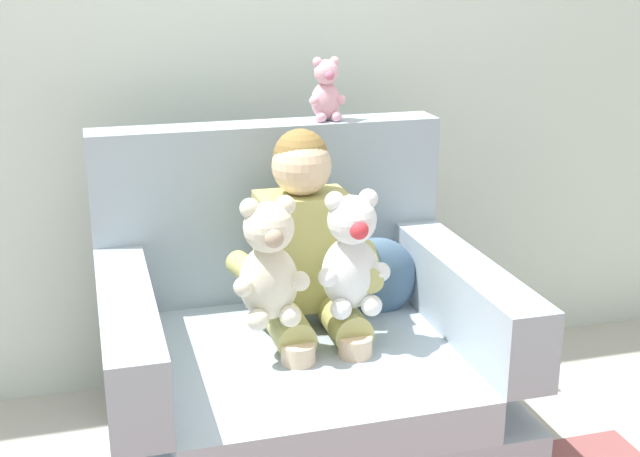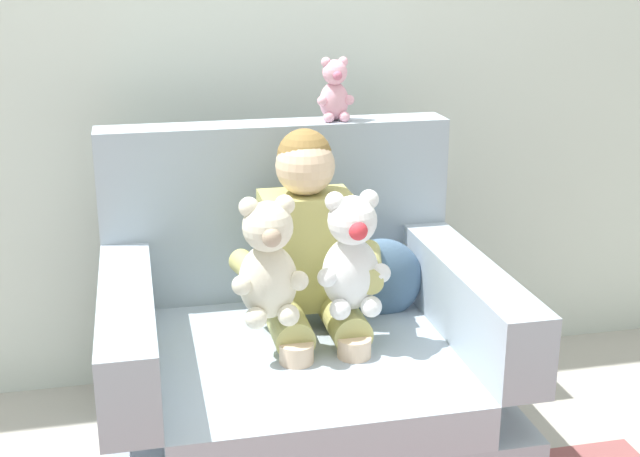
{
  "view_description": "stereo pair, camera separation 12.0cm",
  "coord_description": "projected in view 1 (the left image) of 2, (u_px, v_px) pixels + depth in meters",
  "views": [
    {
      "loc": [
        -0.54,
        -2.12,
        1.47
      ],
      "look_at": [
        0.04,
        -0.05,
        0.77
      ],
      "focal_mm": 47.72,
      "sensor_mm": 36.0,
      "label": 1
    },
    {
      "loc": [
        -0.42,
        -2.14,
        1.47
      ],
      "look_at": [
        0.04,
        -0.05,
        0.77
      ],
      "focal_mm": 47.72,
      "sensor_mm": 36.0,
      "label": 2
    }
  ],
  "objects": [
    {
      "name": "seated_child",
      "position": [
        308.0,
        262.0,
        2.41
      ],
      "size": [
        0.45,
        0.39,
        0.82
      ],
      "rotation": [
        0.0,
        0.0,
        -0.1
      ],
      "color": "tan",
      "rests_on": "armchair"
    },
    {
      "name": "armchair",
      "position": [
        296.0,
        371.0,
        2.48
      ],
      "size": [
        1.08,
        0.93,
        0.98
      ],
      "color": "#9EADBC",
      "rests_on": "ground"
    },
    {
      "name": "throw_pillow",
      "position": [
        375.0,
        278.0,
        2.6
      ],
      "size": [
        0.27,
        0.15,
        0.26
      ],
      "primitive_type": "ellipsoid",
      "rotation": [
        0.0,
        0.0,
        -0.12
      ],
      "color": "slate",
      "rests_on": "armchair"
    },
    {
      "name": "back_wall",
      "position": [
        242.0,
        7.0,
        2.81
      ],
      "size": [
        6.0,
        0.1,
        2.6
      ],
      "primitive_type": "cube",
      "color": "silver",
      "rests_on": "ground"
    },
    {
      "name": "plush_white",
      "position": [
        351.0,
        256.0,
        2.3
      ],
      "size": [
        0.2,
        0.17,
        0.34
      ],
      "rotation": [
        0.0,
        0.0,
        -0.09
      ],
      "color": "white",
      "rests_on": "armchair"
    },
    {
      "name": "plush_cream",
      "position": [
        269.0,
        264.0,
        2.23
      ],
      "size": [
        0.2,
        0.17,
        0.34
      ],
      "rotation": [
        0.0,
        0.0,
        -0.01
      ],
      "color": "silver",
      "rests_on": "armchair"
    },
    {
      "name": "plush_pink_on_backrest",
      "position": [
        326.0,
        91.0,
        2.6
      ],
      "size": [
        0.12,
        0.09,
        0.2
      ],
      "rotation": [
        0.0,
        0.0,
        0.12
      ],
      "color": "#EAA8BC",
      "rests_on": "armchair"
    }
  ]
}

